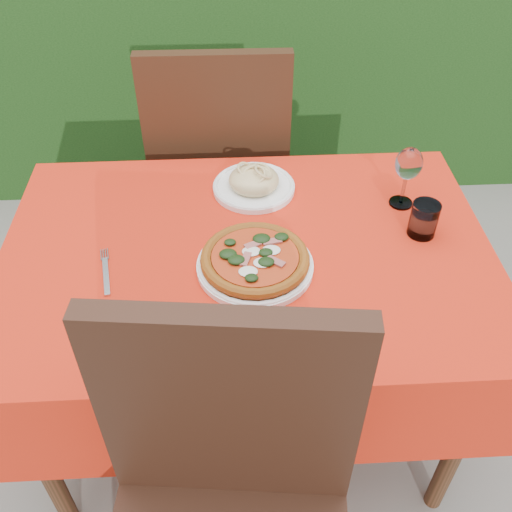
{
  "coord_description": "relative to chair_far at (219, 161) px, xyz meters",
  "views": [
    {
      "loc": [
        -0.04,
        -1.09,
        1.72
      ],
      "look_at": [
        0.02,
        -0.05,
        0.77
      ],
      "focal_mm": 40.0,
      "sensor_mm": 36.0,
      "label": 1
    }
  ],
  "objects": [
    {
      "name": "ground",
      "position": [
        0.07,
        -0.65,
        -0.6
      ],
      "size": [
        60.0,
        60.0,
        0.0
      ],
      "primitive_type": "plane",
      "color": "slate",
      "rests_on": "ground"
    },
    {
      "name": "dining_table",
      "position": [
        0.07,
        -0.65,
        -0.0
      ],
      "size": [
        1.26,
        0.86,
        0.75
      ],
      "color": "#4C2918",
      "rests_on": "ground"
    },
    {
      "name": "chair_far",
      "position": [
        0.0,
        0.0,
        0.0
      ],
      "size": [
        0.48,
        0.48,
        1.04
      ],
      "rotation": [
        0.0,
        0.0,
        3.13
      ],
      "color": "black",
      "rests_on": "ground"
    },
    {
      "name": "pizza_plate",
      "position": [
        0.09,
        -0.72,
        0.18
      ],
      "size": [
        0.29,
        0.29,
        0.05
      ],
      "rotation": [
        0.0,
        0.0,
        0.02
      ],
      "color": "white",
      "rests_on": "dining_table"
    },
    {
      "name": "pasta_plate",
      "position": [
        0.1,
        -0.39,
        0.17
      ],
      "size": [
        0.24,
        0.24,
        0.07
      ],
      "rotation": [
        0.0,
        0.0,
        -0.04
      ],
      "color": "white",
      "rests_on": "dining_table"
    },
    {
      "name": "water_glass",
      "position": [
        0.53,
        -0.61,
        0.19
      ],
      "size": [
        0.07,
        0.07,
        0.09
      ],
      "color": "silver",
      "rests_on": "dining_table"
    },
    {
      "name": "wine_glass",
      "position": [
        0.51,
        -0.48,
        0.28
      ],
      "size": [
        0.07,
        0.07,
        0.18
      ],
      "color": "silver",
      "rests_on": "dining_table"
    },
    {
      "name": "fork",
      "position": [
        -0.27,
        -0.73,
        0.15
      ],
      "size": [
        0.06,
        0.18,
        0.0
      ],
      "primitive_type": "cube",
      "rotation": [
        0.0,
        0.0,
        0.19
      ],
      "color": "#B4B4BB",
      "rests_on": "dining_table"
    }
  ]
}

